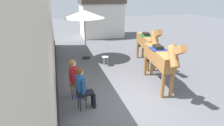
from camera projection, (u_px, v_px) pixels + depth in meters
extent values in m
plane|color=#56565B|center=(109.00, 71.00, 8.97)|extent=(40.00, 40.00, 0.00)
cube|color=beige|center=(47.00, 48.00, 6.37)|extent=(0.30, 14.00, 3.40)
cube|color=black|center=(53.00, 89.00, 6.90)|extent=(0.34, 14.00, 0.36)
cube|color=silver|center=(101.00, 20.00, 15.68)|extent=(3.20, 2.40, 2.60)
cylinder|color=#194C99|center=(81.00, 96.00, 5.85)|extent=(0.34, 0.34, 0.03)
cylinder|color=black|center=(86.00, 102.00, 5.99)|extent=(0.02, 0.02, 0.45)
cylinder|color=black|center=(78.00, 101.00, 6.01)|extent=(0.02, 0.02, 0.45)
cylinder|color=black|center=(80.00, 105.00, 5.80)|extent=(0.02, 0.02, 0.45)
cube|color=black|center=(81.00, 93.00, 5.81)|extent=(0.28, 0.35, 0.20)
cube|color=#1E4C8C|center=(80.00, 83.00, 5.70)|extent=(0.27, 0.37, 0.44)
sphere|color=tan|center=(80.00, 72.00, 5.58)|extent=(0.20, 0.20, 0.20)
sphere|color=#593319|center=(79.00, 71.00, 5.56)|extent=(0.22, 0.22, 0.22)
cylinder|color=black|center=(86.00, 92.00, 5.97)|extent=(0.39, 0.18, 0.13)
cylinder|color=black|center=(92.00, 99.00, 6.15)|extent=(0.11, 0.11, 0.46)
cylinder|color=black|center=(88.00, 94.00, 5.83)|extent=(0.39, 0.18, 0.13)
cylinder|color=black|center=(94.00, 101.00, 6.01)|extent=(0.11, 0.11, 0.46)
cylinder|color=#1E4C8C|center=(79.00, 82.00, 5.89)|extent=(0.09, 0.09, 0.42)
cylinder|color=#1E4C8C|center=(83.00, 87.00, 5.55)|extent=(0.09, 0.09, 0.42)
cylinder|color=gold|center=(75.00, 86.00, 6.50)|extent=(0.34, 0.34, 0.03)
cylinder|color=black|center=(79.00, 92.00, 6.57)|extent=(0.02, 0.02, 0.45)
cylinder|color=black|center=(74.00, 90.00, 6.70)|extent=(0.02, 0.02, 0.45)
cylinder|color=black|center=(72.00, 94.00, 6.47)|extent=(0.02, 0.02, 0.45)
cube|color=brown|center=(74.00, 83.00, 6.46)|extent=(0.33, 0.38, 0.20)
cube|color=maroon|center=(74.00, 74.00, 6.35)|extent=(0.32, 0.39, 0.44)
sphere|color=tan|center=(73.00, 64.00, 6.23)|extent=(0.20, 0.20, 0.20)
sphere|color=olive|center=(72.00, 63.00, 6.22)|extent=(0.22, 0.22, 0.22)
cylinder|color=brown|center=(81.00, 83.00, 6.54)|extent=(0.40, 0.25, 0.13)
cylinder|color=brown|center=(86.00, 91.00, 6.63)|extent=(0.11, 0.11, 0.46)
cylinder|color=brown|center=(79.00, 85.00, 6.39)|extent=(0.40, 0.25, 0.13)
cylinder|color=brown|center=(86.00, 93.00, 6.48)|extent=(0.11, 0.11, 0.46)
cylinder|color=maroon|center=(76.00, 73.00, 6.55)|extent=(0.09, 0.09, 0.42)
cylinder|color=maroon|center=(73.00, 78.00, 6.18)|extent=(0.09, 0.09, 0.42)
cube|color=#9E6B38|center=(158.00, 56.00, 7.23)|extent=(0.74, 2.24, 0.52)
cylinder|color=#9E6B38|center=(171.00, 85.00, 6.59)|extent=(0.13, 0.13, 0.90)
cylinder|color=#9E6B38|center=(163.00, 85.00, 6.54)|extent=(0.13, 0.13, 0.90)
cylinder|color=#9E6B38|center=(152.00, 65.00, 8.39)|extent=(0.13, 0.13, 0.90)
cylinder|color=#9E6B38|center=(145.00, 65.00, 8.35)|extent=(0.13, 0.13, 0.90)
cylinder|color=#9E6B38|center=(173.00, 56.00, 5.98)|extent=(0.36, 0.66, 0.73)
cube|color=#9E6B38|center=(180.00, 50.00, 5.56)|extent=(0.25, 0.55, 0.40)
cube|color=black|center=(174.00, 52.00, 5.95)|extent=(0.13, 0.63, 0.48)
cylinder|color=black|center=(148.00, 54.00, 8.38)|extent=(0.11, 0.11, 0.65)
cube|color=navy|center=(158.00, 49.00, 7.23)|extent=(0.58, 0.66, 0.03)
cube|color=black|center=(158.00, 47.00, 7.20)|extent=(0.34, 0.47, 0.12)
cube|color=#9E6B38|center=(146.00, 41.00, 9.48)|extent=(0.78, 2.24, 0.52)
cylinder|color=#9E6B38|center=(155.00, 61.00, 8.83)|extent=(0.13, 0.13, 0.90)
cylinder|color=#9E6B38|center=(148.00, 62.00, 8.79)|extent=(0.13, 0.13, 0.90)
cylinder|color=#9E6B38|center=(143.00, 50.00, 10.63)|extent=(0.13, 0.13, 0.90)
cylinder|color=#9E6B38|center=(138.00, 50.00, 10.60)|extent=(0.13, 0.13, 0.90)
cylinder|color=#9E6B38|center=(155.00, 39.00, 8.22)|extent=(0.38, 0.67, 0.73)
cube|color=#9E6B38|center=(158.00, 33.00, 7.80)|extent=(0.26, 0.55, 0.40)
cube|color=black|center=(155.00, 36.00, 8.19)|extent=(0.14, 0.63, 0.48)
cylinder|color=black|center=(140.00, 41.00, 10.63)|extent=(0.11, 0.11, 0.65)
cube|color=#197238|center=(146.00, 35.00, 9.47)|extent=(0.59, 0.67, 0.03)
cube|color=black|center=(146.00, 34.00, 9.45)|extent=(0.35, 0.48, 0.12)
cylinder|color=black|center=(86.00, 58.00, 10.66)|extent=(0.44, 0.44, 0.06)
cylinder|color=olive|center=(85.00, 39.00, 10.29)|extent=(0.04, 0.04, 2.20)
cone|color=beige|center=(84.00, 14.00, 9.85)|extent=(2.10, 2.10, 0.40)
cylinder|color=white|center=(105.00, 57.00, 9.46)|extent=(0.32, 0.32, 0.03)
cylinder|color=silver|center=(108.00, 61.00, 9.57)|extent=(0.02, 0.02, 0.43)
cylinder|color=silver|center=(103.00, 61.00, 9.62)|extent=(0.02, 0.02, 0.43)
cylinder|color=silver|center=(104.00, 62.00, 9.42)|extent=(0.02, 0.02, 0.43)
cube|color=maroon|center=(78.00, 82.00, 7.60)|extent=(0.22, 0.30, 0.20)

